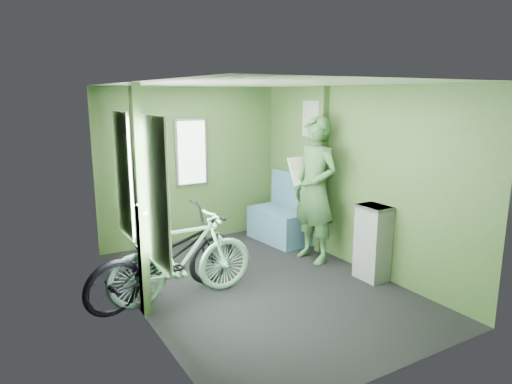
{
  "coord_description": "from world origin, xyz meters",
  "views": [
    {
      "loc": [
        -2.58,
        -4.27,
        2.19
      ],
      "look_at": [
        0.0,
        0.1,
        1.1
      ],
      "focal_mm": 32.0,
      "sensor_mm": 36.0,
      "label": 1
    }
  ],
  "objects_px": {
    "bench_seat": "(281,221)",
    "passenger": "(315,190)",
    "waste_box": "(373,243)",
    "bicycle_mint": "(184,300)",
    "bicycle_black": "(168,299)"
  },
  "relations": [
    {
      "from": "waste_box",
      "to": "bicycle_mint",
      "type": "bearing_deg",
      "value": 164.68
    },
    {
      "from": "bench_seat",
      "to": "passenger",
      "type": "bearing_deg",
      "value": -100.78
    },
    {
      "from": "bicycle_mint",
      "to": "waste_box",
      "type": "distance_m",
      "value": 2.3
    },
    {
      "from": "bicycle_mint",
      "to": "bench_seat",
      "type": "xyz_separation_m",
      "value": [
        2.06,
        1.2,
        0.3
      ]
    },
    {
      "from": "bicycle_black",
      "to": "waste_box",
      "type": "relative_size",
      "value": 2.03
    },
    {
      "from": "passenger",
      "to": "bench_seat",
      "type": "distance_m",
      "value": 1.14
    },
    {
      "from": "bicycle_black",
      "to": "bench_seat",
      "type": "xyz_separation_m",
      "value": [
        2.21,
        1.1,
        0.3
      ]
    },
    {
      "from": "bench_seat",
      "to": "waste_box",
      "type": "bearing_deg",
      "value": -91.67
    },
    {
      "from": "bicycle_black",
      "to": "bicycle_mint",
      "type": "relative_size",
      "value": 1.14
    },
    {
      "from": "bicycle_black",
      "to": "bicycle_mint",
      "type": "distance_m",
      "value": 0.18
    },
    {
      "from": "waste_box",
      "to": "bench_seat",
      "type": "height_order",
      "value": "bench_seat"
    },
    {
      "from": "bicycle_mint",
      "to": "waste_box",
      "type": "height_order",
      "value": "waste_box"
    },
    {
      "from": "bicycle_mint",
      "to": "passenger",
      "type": "xyz_separation_m",
      "value": [
        1.97,
        0.28,
        0.96
      ]
    },
    {
      "from": "bicycle_mint",
      "to": "bicycle_black",
      "type": "bearing_deg",
      "value": 55.84
    },
    {
      "from": "passenger",
      "to": "bench_seat",
      "type": "bearing_deg",
      "value": 167.31
    }
  ]
}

